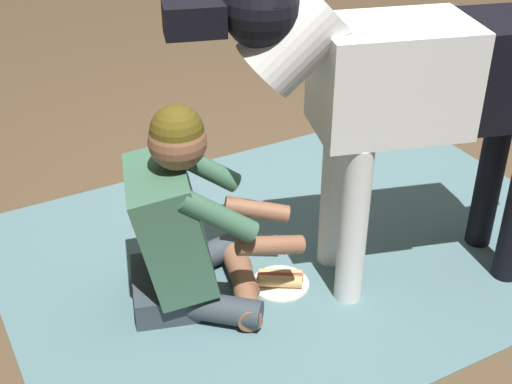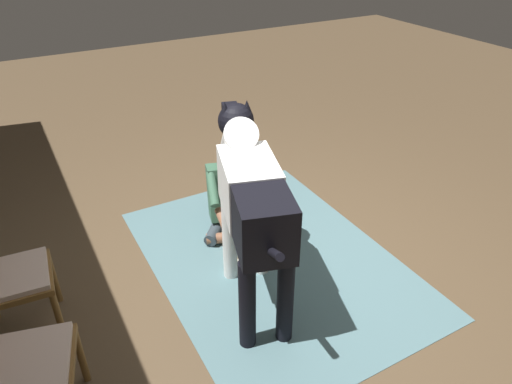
% 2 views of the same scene
% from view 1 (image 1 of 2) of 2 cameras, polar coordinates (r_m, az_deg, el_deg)
% --- Properties ---
extents(ground_plane, '(15.17, 15.17, 0.00)m').
position_cam_1_polar(ground_plane, '(3.28, 4.95, -2.95)').
color(ground_plane, brown).
extents(area_rug, '(2.51, 1.81, 0.01)m').
position_cam_1_polar(area_rug, '(3.15, 3.50, -4.38)').
color(area_rug, slate).
rests_on(area_rug, ground).
extents(person_sitting_on_floor, '(0.72, 0.59, 0.84)m').
position_cam_1_polar(person_sitting_on_floor, '(2.69, -5.77, -2.76)').
color(person_sitting_on_floor, '#364047').
rests_on(person_sitting_on_floor, ground).
extents(large_dog, '(1.59, 0.64, 1.31)m').
position_cam_1_polar(large_dog, '(2.64, 12.12, 8.34)').
color(large_dog, white).
rests_on(large_dog, ground).
extents(hot_dog_on_plate, '(0.24, 0.24, 0.06)m').
position_cam_1_polar(hot_dog_on_plate, '(2.92, 1.96, -7.10)').
color(hot_dog_on_plate, silver).
rests_on(hot_dog_on_plate, ground).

